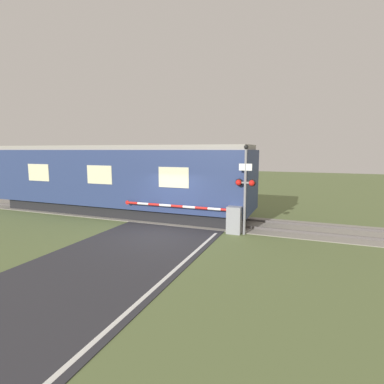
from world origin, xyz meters
TOP-DOWN VIEW (x-y plane):
  - ground_plane at (0.00, 0.00)m, footprint 80.00×80.00m
  - track_bed at (0.00, 3.01)m, footprint 36.00×3.20m
  - train at (-4.18, 3.01)m, footprint 15.09×3.01m
  - crossing_barrier at (2.43, 1.30)m, footprint 5.71×0.44m
  - signal_post at (3.33, 1.29)m, footprint 0.85×0.26m

SIDE VIEW (x-z plane):
  - ground_plane at x=0.00m, z-range 0.00..0.00m
  - track_bed at x=0.00m, z-range -0.04..0.09m
  - crossing_barrier at x=2.43m, z-range 0.08..1.24m
  - train at x=-4.18m, z-range 0.05..3.83m
  - signal_post at x=3.33m, z-range 0.25..4.00m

